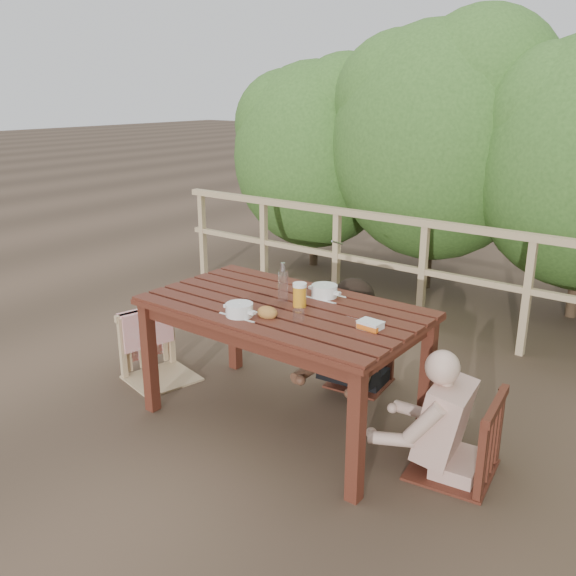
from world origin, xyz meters
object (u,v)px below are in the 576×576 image
Objects in this scene: chair_far at (361,332)px; soup_near at (239,311)px; soup_far at (324,292)px; beer_glass at (300,296)px; chair_left at (158,320)px; bottle at (283,283)px; bread_roll at (267,313)px; woman at (364,300)px; diner_right at (466,378)px; chair_right at (458,397)px; table at (283,365)px; tumbler at (299,316)px; butter_tub at (370,326)px.

soup_near is (-0.20, -1.07, 0.43)m from chair_far.
beer_glass reaches higher than soup_far.
bottle is (1.06, 0.12, 0.45)m from chair_left.
bread_roll is (0.14, 0.09, -0.01)m from soup_near.
woman reaches higher than soup_far.
beer_glass is (-1.02, -0.11, 0.28)m from diner_right.
soup_far is (-0.98, 0.13, 0.37)m from chair_right.
diner_right is at bearing 20.52° from soup_near.
beer_glass is (-0.01, -0.25, 0.04)m from soup_far.
chair_far is at bearing -42.54° from chair_left.
chair_far is at bearing -129.18° from chair_right.
diner_right reaches higher than soup_near.
tumbler is (0.24, -0.17, 0.44)m from table.
chair_far is at bearing 97.43° from tumbler.
beer_glass is at bearing -7.88° from bottle.
soup_near is 2.09× the size of bread_roll.
chair_far is 0.64× the size of woman.
bottle is at bearing -124.47° from soup_far.
beer_glass reaches higher than chair_right.
woman is 0.79m from beer_glass.
chair_left is 3.58× the size of bottle.
chair_right is at bearing 83.02° from diner_right.
bottle reaches higher than butter_tub.
bread_roll is 0.49× the size of bottle.
soup_far is (0.20, 0.59, 0.00)m from soup_near.
table is at bearing 104.42° from bread_roll.
diner_right is at bearing -7.59° from soup_far.
table is 2.09× the size of chair_far.
butter_tub is (0.51, -0.78, 0.41)m from chair_far.
diner_right is at bearing 18.71° from bread_roll.
soup_near is at bearing -106.88° from chair_far.
chair_far reaches higher than table.
table is 1.16m from diner_right.
soup_near is at bearing -96.87° from bottle.
tumbler is at bearing 90.97° from woman.
chair_left is at bearing -151.82° from chair_far.
bread_roll is at bearing 33.16° from soup_near.
beer_glass reaches higher than table.
table is 6.16× the size of soup_far.
woman reaches higher than table.
chair_left is 7.23× the size of bread_roll.
bottle is at bearing -92.28° from chair_right.
beer_glass reaches higher than tumbler.
bread_roll is at bearing -101.11° from beer_glass.
table is 0.53m from bottle.
table is 1.33× the size of woman.
bread_roll is at bearing -84.32° from chair_left.
chair_far is at bearing 86.31° from bread_roll.
bottle is at bearing 142.41° from tumbler.
butter_tub is at bearing 100.86° from diner_right.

